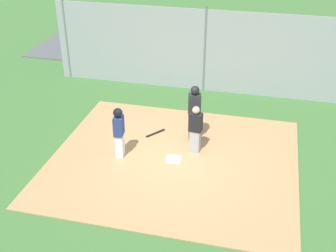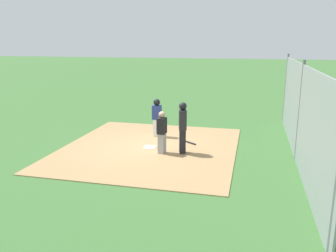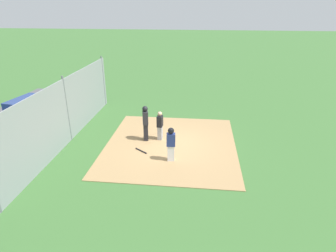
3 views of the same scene
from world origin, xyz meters
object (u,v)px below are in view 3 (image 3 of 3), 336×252
(parked_car_blue, at_px, (30,109))
(umpire, at_px, (145,122))
(catcher, at_px, (160,125))
(home_plate, at_px, (171,144))
(runner, at_px, (171,142))
(baseball_bat, at_px, (141,151))

(parked_car_blue, bearing_deg, umpire, -96.85)
(parked_car_blue, bearing_deg, catcher, -94.36)
(home_plate, distance_m, parked_car_blue, 9.21)
(home_plate, distance_m, runner, 1.84)
(home_plate, height_order, catcher, catcher)
(baseball_bat, bearing_deg, umpire, 126.78)
(runner, bearing_deg, home_plate, -0.33)
(catcher, xyz_separation_m, umpire, (0.17, -0.71, 0.20))
(runner, distance_m, baseball_bat, 1.86)
(home_plate, relative_size, baseball_bat, 0.59)
(catcher, bearing_deg, home_plate, -34.60)
(baseball_bat, height_order, parked_car_blue, parked_car_blue)
(parked_car_blue, bearing_deg, runner, -105.28)
(umpire, relative_size, parked_car_blue, 0.42)
(baseball_bat, bearing_deg, parked_car_blue, -167.76)
(catcher, height_order, parked_car_blue, catcher)
(home_plate, height_order, baseball_bat, baseball_bat)
(runner, bearing_deg, baseball_bat, 59.18)
(home_plate, relative_size, umpire, 0.24)
(home_plate, xyz_separation_m, catcher, (-0.52, -0.61, 0.77))
(catcher, distance_m, umpire, 0.76)
(home_plate, bearing_deg, umpire, -104.68)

